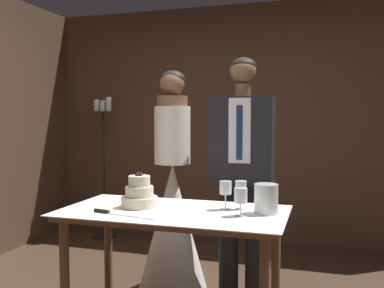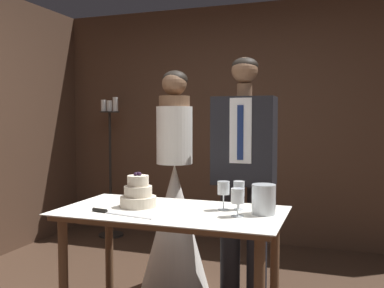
# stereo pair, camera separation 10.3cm
# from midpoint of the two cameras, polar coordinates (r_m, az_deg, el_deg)

# --- Properties ---
(wall_back) EXTENTS (4.45, 0.12, 2.56)m
(wall_back) POSITION_cam_midpoint_polar(r_m,az_deg,el_deg) (4.72, 7.39, 2.66)
(wall_back) COLOR #513828
(wall_back) RESTS_ON ground_plane
(cake_table) EXTENTS (1.34, 0.71, 0.80)m
(cake_table) POSITION_cam_midpoint_polar(r_m,az_deg,el_deg) (2.60, -1.62, -11.11)
(cake_table) COLOR brown
(cake_table) RESTS_ON ground_plane
(tiered_cake) EXTENTS (0.22, 0.22, 0.22)m
(tiered_cake) POSITION_cam_midpoint_polar(r_m,az_deg,el_deg) (2.67, -6.10, -6.71)
(tiered_cake) COLOR beige
(tiered_cake) RESTS_ON cake_table
(cake_knife) EXTENTS (0.42, 0.09, 0.02)m
(cake_knife) POSITION_cam_midpoint_polar(r_m,az_deg,el_deg) (2.52, -9.70, -8.96)
(cake_knife) COLOR silver
(cake_knife) RESTS_ON cake_table
(wine_glass_near) EXTENTS (0.07, 0.07, 0.17)m
(wine_glass_near) POSITION_cam_midpoint_polar(r_m,az_deg,el_deg) (2.58, 7.43, -6.04)
(wine_glass_near) COLOR silver
(wine_glass_near) RESTS_ON cake_table
(wine_glass_middle) EXTENTS (0.07, 0.07, 0.16)m
(wine_glass_middle) POSITION_cam_midpoint_polar(r_m,az_deg,el_deg) (2.41, 7.33, -7.08)
(wine_glass_middle) COLOR silver
(wine_glass_middle) RESTS_ON cake_table
(wine_glass_far) EXTENTS (0.07, 0.07, 0.17)m
(wine_glass_far) POSITION_cam_midpoint_polar(r_m,az_deg,el_deg) (2.57, 5.38, -6.06)
(wine_glass_far) COLOR silver
(wine_glass_far) RESTS_ON cake_table
(hurricane_candle) EXTENTS (0.14, 0.14, 0.17)m
(hurricane_candle) POSITION_cam_midpoint_polar(r_m,az_deg,el_deg) (2.49, 10.72, -7.35)
(hurricane_candle) COLOR silver
(hurricane_candle) RESTS_ON cake_table
(bride) EXTENTS (0.54, 0.54, 1.72)m
(bride) POSITION_cam_midpoint_polar(r_m,az_deg,el_deg) (3.39, -1.45, -8.82)
(bride) COLOR white
(bride) RESTS_ON ground_plane
(groom) EXTENTS (0.45, 0.25, 1.79)m
(groom) POSITION_cam_midpoint_polar(r_m,az_deg,el_deg) (3.18, 7.87, -2.88)
(groom) COLOR black
(groom) RESTS_ON ground_plane
(candle_stand) EXTENTS (0.28, 0.28, 1.58)m
(candle_stand) POSITION_cam_midpoint_polar(r_m,az_deg,el_deg) (4.94, -10.25, -2.81)
(candle_stand) COLOR black
(candle_stand) RESTS_ON ground_plane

